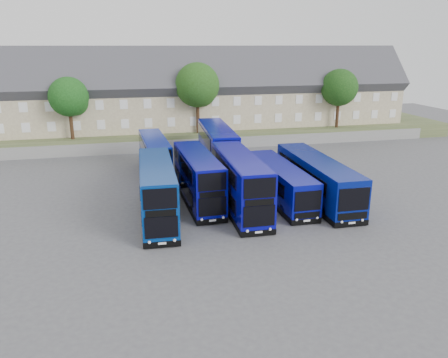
# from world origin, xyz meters

# --- Properties ---
(ground) EXTENTS (120.00, 120.00, 0.00)m
(ground) POSITION_xyz_m (0.00, 0.00, 0.00)
(ground) COLOR #4D4D53
(ground) RESTS_ON ground
(retaining_wall) EXTENTS (70.00, 0.40, 1.50)m
(retaining_wall) POSITION_xyz_m (0.00, 24.00, 0.75)
(retaining_wall) COLOR slate
(retaining_wall) RESTS_ON ground
(earth_bank) EXTENTS (80.00, 20.00, 2.00)m
(earth_bank) POSITION_xyz_m (0.00, 34.00, 1.00)
(earth_bank) COLOR #455630
(earth_bank) RESTS_ON ground
(terrace_row) EXTENTS (60.00, 10.40, 11.20)m
(terrace_row) POSITION_xyz_m (3.00, 30.00, 6.60)
(terrace_row) COLOR tan
(terrace_row) RESTS_ON earth_bank
(dd_front_left) EXTENTS (3.03, 11.34, 4.47)m
(dd_front_left) POSITION_xyz_m (-5.49, 1.24, 2.20)
(dd_front_left) COLOR navy
(dd_front_left) RESTS_ON ground
(dd_front_mid) EXTENTS (2.84, 10.99, 4.34)m
(dd_front_mid) POSITION_xyz_m (-1.73, 4.26, 2.13)
(dd_front_mid) COLOR #080893
(dd_front_mid) RESTS_ON ground
(dd_front_right) EXTENTS (2.91, 11.68, 4.62)m
(dd_front_right) POSITION_xyz_m (1.36, 1.72, 2.27)
(dd_front_right) COLOR #080892
(dd_front_right) RESTS_ON ground
(dd_rear_left) EXTENTS (2.77, 10.37, 4.09)m
(dd_rear_left) POSITION_xyz_m (-4.74, 13.31, 2.00)
(dd_rear_left) COLOR #081FA3
(dd_rear_left) RESTS_ON ground
(dd_rear_right) EXTENTS (3.45, 12.22, 4.81)m
(dd_rear_right) POSITION_xyz_m (2.08, 13.84, 2.36)
(dd_rear_right) COLOR #090AA5
(dd_rear_right) RESTS_ON ground
(coach_east_a) EXTENTS (2.56, 11.82, 3.23)m
(coach_east_a) POSITION_xyz_m (5.44, 3.03, 1.58)
(coach_east_a) COLOR #070C92
(coach_east_a) RESTS_ON ground
(coach_east_b) EXTENTS (3.00, 13.48, 3.68)m
(coach_east_b) POSITION_xyz_m (8.71, 2.66, 1.80)
(coach_east_b) COLOR navy
(coach_east_b) RESTS_ON ground
(tree_west) EXTENTS (4.80, 4.80, 7.65)m
(tree_west) POSITION_xyz_m (-13.85, 25.10, 7.05)
(tree_west) COLOR #382314
(tree_west) RESTS_ON earth_bank
(tree_mid) EXTENTS (5.76, 5.76, 9.18)m
(tree_mid) POSITION_xyz_m (2.15, 25.60, 8.07)
(tree_mid) COLOR #382314
(tree_mid) RESTS_ON earth_bank
(tree_east) EXTENTS (5.12, 5.12, 8.16)m
(tree_east) POSITION_xyz_m (22.15, 25.10, 7.39)
(tree_east) COLOR #382314
(tree_east) RESTS_ON earth_bank
(tree_far) EXTENTS (5.44, 5.44, 8.67)m
(tree_far) POSITION_xyz_m (28.15, 32.10, 7.73)
(tree_far) COLOR #382314
(tree_far) RESTS_ON earth_bank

